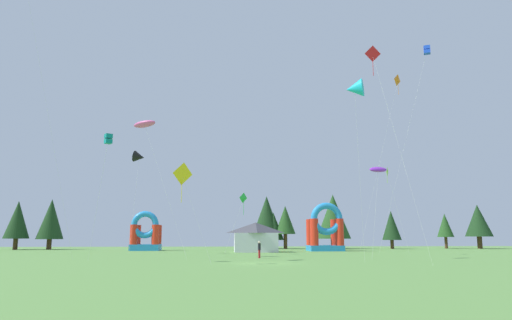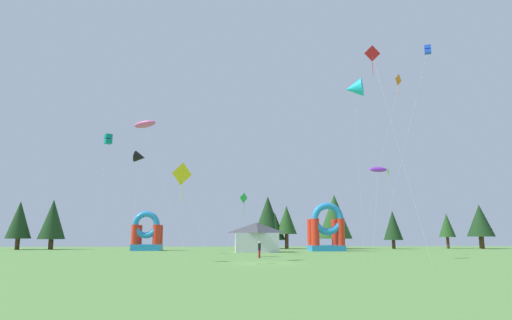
{
  "view_description": "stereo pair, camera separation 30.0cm",
  "coord_description": "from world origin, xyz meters",
  "px_view_note": "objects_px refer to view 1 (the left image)",
  "views": [
    {
      "loc": [
        -3.35,
        -38.63,
        2.3
      ],
      "look_at": [
        0.0,
        8.12,
        10.13
      ],
      "focal_mm": 31.82,
      "sensor_mm": 36.0,
      "label": 1
    },
    {
      "loc": [
        -3.06,
        -38.65,
        2.3
      ],
      "look_at": [
        0.0,
        8.12,
        10.13
      ],
      "focal_mm": 31.82,
      "sensor_mm": 36.0,
      "label": 2
    }
  ],
  "objects_px": {
    "kite_green_diamond": "(244,199)",
    "festival_tent": "(256,237)",
    "person_near_camera": "(259,248)",
    "inflatable_blue_arch": "(325,232)",
    "kite_pink_parafoil": "(144,124)",
    "kite_teal_box": "(108,139)",
    "kite_purple_parafoil": "(378,170)",
    "kite_orange_diamond": "(398,82)",
    "kite_yellow_diamond": "(181,175)",
    "kite_black_delta": "(139,157)",
    "kite_red_diamond": "(373,57)",
    "kite_cyan_delta": "(355,89)",
    "kite_lime_diamond": "(387,173)",
    "inflatable_orange_dome": "(146,236)",
    "kite_blue_box": "(427,51)"
  },
  "relations": [
    {
      "from": "kite_red_diamond",
      "to": "inflatable_blue_arch",
      "type": "xyz_separation_m",
      "value": [
        2.38,
        31.23,
        -15.25
      ]
    },
    {
      "from": "kite_blue_box",
      "to": "festival_tent",
      "type": "distance_m",
      "value": 33.5
    },
    {
      "from": "kite_red_diamond",
      "to": "kite_black_delta",
      "type": "distance_m",
      "value": 34.1
    },
    {
      "from": "kite_teal_box",
      "to": "kite_orange_diamond",
      "type": "height_order",
      "value": "kite_orange_diamond"
    },
    {
      "from": "kite_black_delta",
      "to": "festival_tent",
      "type": "distance_m",
      "value": 19.64
    },
    {
      "from": "inflatable_blue_arch",
      "to": "kite_green_diamond",
      "type": "bearing_deg",
      "value": -138.09
    },
    {
      "from": "kite_black_delta",
      "to": "inflatable_orange_dome",
      "type": "relative_size",
      "value": 2.23
    },
    {
      "from": "kite_orange_diamond",
      "to": "kite_pink_parafoil",
      "type": "relative_size",
      "value": 1.74
    },
    {
      "from": "kite_blue_box",
      "to": "kite_cyan_delta",
      "type": "relative_size",
      "value": 1.59
    },
    {
      "from": "inflatable_orange_dome",
      "to": "festival_tent",
      "type": "xyz_separation_m",
      "value": [
        16.69,
        -7.7,
        -0.19
      ]
    },
    {
      "from": "kite_lime_diamond",
      "to": "kite_black_delta",
      "type": "relative_size",
      "value": 0.78
    },
    {
      "from": "person_near_camera",
      "to": "kite_yellow_diamond",
      "type": "bearing_deg",
      "value": 2.17
    },
    {
      "from": "kite_teal_box",
      "to": "festival_tent",
      "type": "bearing_deg",
      "value": 57.98
    },
    {
      "from": "kite_red_diamond",
      "to": "kite_green_diamond",
      "type": "height_order",
      "value": "kite_red_diamond"
    },
    {
      "from": "kite_lime_diamond",
      "to": "kite_black_delta",
      "type": "xyz_separation_m",
      "value": [
        -31.66,
        5.79,
        2.67
      ]
    },
    {
      "from": "kite_teal_box",
      "to": "person_near_camera",
      "type": "height_order",
      "value": "kite_teal_box"
    },
    {
      "from": "kite_lime_diamond",
      "to": "inflatable_orange_dome",
      "type": "bearing_deg",
      "value": 151.19
    },
    {
      "from": "inflatable_blue_arch",
      "to": "kite_purple_parafoil",
      "type": "bearing_deg",
      "value": -88.74
    },
    {
      "from": "kite_orange_diamond",
      "to": "person_near_camera",
      "type": "distance_m",
      "value": 37.28
    },
    {
      "from": "kite_black_delta",
      "to": "inflatable_blue_arch",
      "type": "bearing_deg",
      "value": 16.79
    },
    {
      "from": "kite_pink_parafoil",
      "to": "festival_tent",
      "type": "xyz_separation_m",
      "value": [
        13.57,
        14.77,
        -12.57
      ]
    },
    {
      "from": "kite_red_diamond",
      "to": "kite_cyan_delta",
      "type": "height_order",
      "value": "kite_red_diamond"
    },
    {
      "from": "kite_green_diamond",
      "to": "festival_tent",
      "type": "relative_size",
      "value": 1.23
    },
    {
      "from": "kite_red_diamond",
      "to": "kite_cyan_delta",
      "type": "relative_size",
      "value": 1.16
    },
    {
      "from": "kite_green_diamond",
      "to": "festival_tent",
      "type": "xyz_separation_m",
      "value": [
        2.05,
        7.86,
        -4.79
      ]
    },
    {
      "from": "person_near_camera",
      "to": "kite_purple_parafoil",
      "type": "bearing_deg",
      "value": 119.66
    },
    {
      "from": "kite_orange_diamond",
      "to": "inflatable_blue_arch",
      "type": "relative_size",
      "value": 3.63
    },
    {
      "from": "person_near_camera",
      "to": "inflatable_blue_arch",
      "type": "distance_m",
      "value": 24.34
    },
    {
      "from": "kite_orange_diamond",
      "to": "kite_cyan_delta",
      "type": "bearing_deg",
      "value": -119.47
    },
    {
      "from": "kite_red_diamond",
      "to": "kite_green_diamond",
      "type": "relative_size",
      "value": 2.54
    },
    {
      "from": "kite_black_delta",
      "to": "kite_green_diamond",
      "type": "xyz_separation_m",
      "value": [
        13.89,
        -3.53,
        -5.83
      ]
    },
    {
      "from": "kite_purple_parafoil",
      "to": "inflatable_orange_dome",
      "type": "xyz_separation_m",
      "value": [
        -28.1,
        27.08,
        -6.82
      ]
    },
    {
      "from": "person_near_camera",
      "to": "inflatable_orange_dome",
      "type": "height_order",
      "value": "inflatable_orange_dome"
    },
    {
      "from": "kite_green_diamond",
      "to": "inflatable_blue_arch",
      "type": "distance_m",
      "value": 17.86
    },
    {
      "from": "kite_teal_box",
      "to": "kite_purple_parafoil",
      "type": "bearing_deg",
      "value": 10.1
    },
    {
      "from": "kite_cyan_delta",
      "to": "kite_lime_diamond",
      "type": "bearing_deg",
      "value": 62.29
    },
    {
      "from": "kite_lime_diamond",
      "to": "festival_tent",
      "type": "xyz_separation_m",
      "value": [
        -15.72,
        10.13,
        -7.95
      ]
    },
    {
      "from": "kite_pink_parafoil",
      "to": "inflatable_blue_arch",
      "type": "height_order",
      "value": "kite_pink_parafoil"
    },
    {
      "from": "kite_purple_parafoil",
      "to": "inflatable_orange_dome",
      "type": "bearing_deg",
      "value": 136.06
    },
    {
      "from": "kite_purple_parafoil",
      "to": "inflatable_blue_arch",
      "type": "relative_size",
      "value": 1.33
    },
    {
      "from": "festival_tent",
      "to": "kite_lime_diamond",
      "type": "bearing_deg",
      "value": -32.78
    },
    {
      "from": "kite_yellow_diamond",
      "to": "kite_teal_box",
      "type": "distance_m",
      "value": 8.48
    },
    {
      "from": "kite_black_delta",
      "to": "kite_pink_parafoil",
      "type": "distance_m",
      "value": 10.88
    },
    {
      "from": "kite_black_delta",
      "to": "person_near_camera",
      "type": "height_order",
      "value": "kite_black_delta"
    },
    {
      "from": "kite_purple_parafoil",
      "to": "kite_black_delta",
      "type": "xyz_separation_m",
      "value": [
        -27.35,
        15.04,
        3.6
      ]
    },
    {
      "from": "kite_purple_parafoil",
      "to": "kite_cyan_delta",
      "type": "bearing_deg",
      "value": -120.96
    },
    {
      "from": "kite_orange_diamond",
      "to": "person_near_camera",
      "type": "xyz_separation_m",
      "value": [
        -22.6,
        -16.82,
        -24.42
      ]
    },
    {
      "from": "kite_yellow_diamond",
      "to": "kite_cyan_delta",
      "type": "xyz_separation_m",
      "value": [
        15.11,
        0.57,
        8.03
      ]
    },
    {
      "from": "kite_yellow_diamond",
      "to": "inflatable_blue_arch",
      "type": "relative_size",
      "value": 1.1
    },
    {
      "from": "kite_green_diamond",
      "to": "kite_blue_box",
      "type": "bearing_deg",
      "value": -13.27
    }
  ]
}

